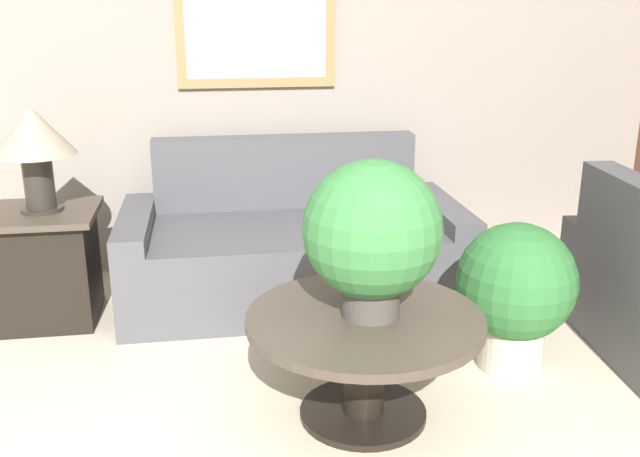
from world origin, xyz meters
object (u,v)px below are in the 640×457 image
side_table (49,265)px  potted_plant_floor (516,289)px  couch_main (293,249)px  table_lamp (34,139)px  coffee_table (364,344)px  potted_plant_on_table (372,233)px

side_table → potted_plant_floor: 2.50m
side_table → potted_plant_floor: potted_plant_floor is taller
couch_main → table_lamp: table_lamp is taller
coffee_table → potted_plant_on_table: (0.02, 0.01, 0.49)m
couch_main → potted_plant_on_table: (0.16, -1.38, 0.54)m
coffee_table → potted_plant_floor: potted_plant_floor is taller
coffee_table → potted_plant_on_table: size_ratio=1.52×
couch_main → side_table: (-1.38, -0.14, 0.03)m
couch_main → potted_plant_floor: 1.43m
couch_main → coffee_table: 1.39m
couch_main → side_table: size_ratio=3.14×
couch_main → table_lamp: 1.57m
coffee_table → table_lamp: bearing=140.5°
side_table → table_lamp: 0.71m
table_lamp → couch_main: bearing=5.7°
table_lamp → potted_plant_on_table: table_lamp is taller
coffee_table → couch_main: bearing=95.6°
side_table → table_lamp: table_lamp is taller
coffee_table → table_lamp: table_lamp is taller
coffee_table → side_table: (-1.51, 1.25, -0.02)m
table_lamp → potted_plant_on_table: bearing=-38.9°
couch_main → table_lamp: size_ratio=3.56×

